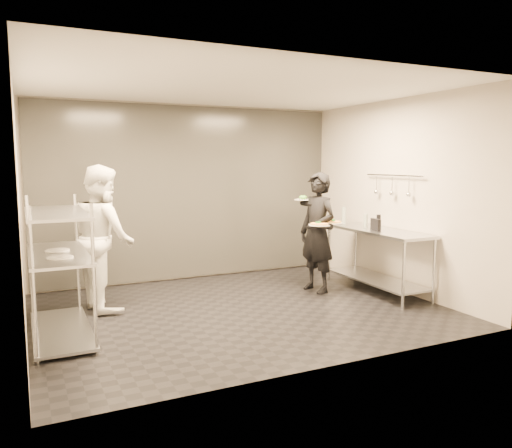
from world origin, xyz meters
name	(u,v)px	position (x,y,z in m)	size (l,w,h in m)	color
room_shell	(208,196)	(0.00, 1.18, 1.40)	(5.00, 4.00, 2.80)	black
pass_rack	(59,266)	(-2.15, 0.00, 0.77)	(0.60, 1.60, 1.50)	#BABEC2
prep_counter	(377,249)	(2.18, 0.00, 0.63)	(0.60, 1.80, 0.92)	#BABEC2
utensil_rail	(393,186)	(2.43, 0.00, 1.55)	(0.07, 1.20, 0.31)	#BABEC2
waiter	(317,233)	(1.40, 0.39, 0.87)	(0.64, 0.42, 1.74)	black
chef	(103,237)	(-1.55, 0.84, 0.93)	(0.91, 0.71, 1.86)	white
pizza_plate_near	(320,224)	(1.28, 0.15, 1.03)	(0.31, 0.31, 0.05)	white
pizza_plate_far	(333,222)	(1.52, 0.19, 1.04)	(0.28, 0.28, 0.05)	white
salad_plate	(303,198)	(1.31, 0.65, 1.36)	(0.26, 0.26, 0.07)	white
pos_monitor	(376,225)	(2.06, -0.10, 1.01)	(0.05, 0.24, 0.17)	black
bottle_green	(344,215)	(2.15, 0.80, 1.05)	(0.07, 0.07, 0.26)	gray
bottle_clear	(366,221)	(2.17, 0.27, 1.02)	(0.06, 0.06, 0.21)	gray
bottle_dark	(379,222)	(2.20, 0.01, 1.03)	(0.06, 0.06, 0.21)	black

